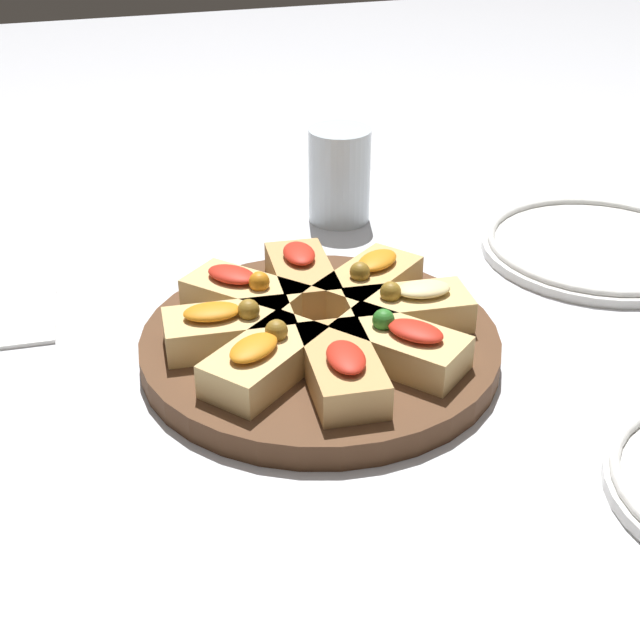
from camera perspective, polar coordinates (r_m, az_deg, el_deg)
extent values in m
plane|color=silver|center=(0.79, 0.00, -2.38)|extent=(3.00, 3.00, 0.00)
cylinder|color=#51331E|center=(0.78, 0.00, -1.66)|extent=(0.31, 0.31, 0.02)
cube|color=#DBB775|center=(0.81, -4.82, 1.45)|extent=(0.12, 0.11, 0.03)
ellipsoid|color=red|center=(0.81, -5.67, 2.93)|extent=(0.06, 0.05, 0.01)
sphere|color=orange|center=(0.79, -3.91, 2.45)|extent=(0.02, 0.02, 0.02)
cube|color=#DBB775|center=(0.76, -5.83, -0.66)|extent=(0.06, 0.11, 0.03)
ellipsoid|color=orange|center=(0.75, -6.94, 0.53)|extent=(0.03, 0.05, 0.01)
sphere|color=olive|center=(0.75, -4.67, 0.81)|extent=(0.02, 0.02, 0.02)
cube|color=#DBB775|center=(0.72, -3.54, -2.65)|extent=(0.11, 0.12, 0.03)
ellipsoid|color=orange|center=(0.70, -4.27, -1.78)|extent=(0.05, 0.06, 0.01)
sphere|color=olive|center=(0.72, -2.81, -0.69)|extent=(0.02, 0.02, 0.02)
cube|color=tan|center=(0.70, 1.38, -3.17)|extent=(0.11, 0.06, 0.03)
ellipsoid|color=red|center=(0.68, 1.67, -2.39)|extent=(0.05, 0.03, 0.01)
cube|color=#DBB775|center=(0.74, 5.12, -1.73)|extent=(0.12, 0.11, 0.03)
ellipsoid|color=red|center=(0.72, 6.14, -0.70)|extent=(0.06, 0.05, 0.01)
sphere|color=#2D7A28|center=(0.73, 4.08, 0.00)|extent=(0.02, 0.02, 0.02)
cube|color=#DBB775|center=(0.79, 5.62, 0.61)|extent=(0.06, 0.11, 0.03)
ellipsoid|color=beige|center=(0.78, 6.65, 1.98)|extent=(0.03, 0.05, 0.01)
sphere|color=olive|center=(0.77, 4.54, 1.80)|extent=(0.02, 0.02, 0.02)
cube|color=tan|center=(0.83, 3.15, 2.26)|extent=(0.11, 0.12, 0.03)
ellipsoid|color=orange|center=(0.83, 3.69, 3.84)|extent=(0.05, 0.06, 0.01)
sphere|color=olive|center=(0.81, 2.57, 3.09)|extent=(0.02, 0.02, 0.02)
cube|color=tan|center=(0.84, -1.16, 2.67)|extent=(0.11, 0.06, 0.03)
ellipsoid|color=red|center=(0.84, -1.35, 4.29)|extent=(0.05, 0.03, 0.01)
cylinder|color=white|center=(1.02, 17.36, 4.36)|extent=(0.25, 0.25, 0.01)
torus|color=white|center=(1.01, 17.42, 4.72)|extent=(0.24, 0.24, 0.01)
cylinder|color=silver|center=(1.03, 1.25, 9.24)|extent=(0.07, 0.07, 0.11)
cube|color=white|center=(0.89, -19.41, 0.15)|extent=(0.11, 0.10, 0.01)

